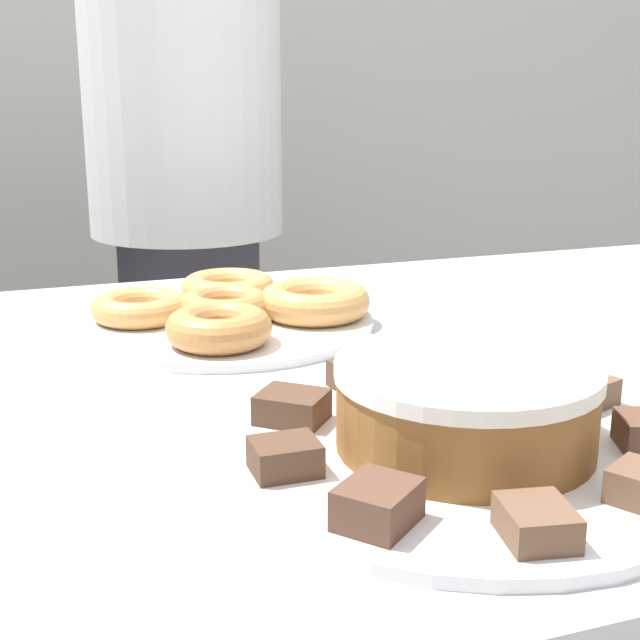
{
  "coord_description": "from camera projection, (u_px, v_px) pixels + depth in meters",
  "views": [
    {
      "loc": [
        -0.25,
        -0.8,
        1.04
      ],
      "look_at": [
        0.03,
        -0.03,
        0.81
      ],
      "focal_mm": 50.0,
      "sensor_mm": 36.0,
      "label": 1
    }
  ],
  "objects": [
    {
      "name": "lamington_0",
      "position": [
        578.0,
        392.0,
        0.77
      ],
      "size": [
        0.07,
        0.07,
        0.02
      ],
      "rotation": [
        0.0,
        0.0,
        0.34
      ],
      "color": "brown",
      "rests_on": "plate_cake"
    },
    {
      "name": "donut_2",
      "position": [
        315.0,
        301.0,
        1.05
      ],
      "size": [
        0.13,
        0.13,
        0.04
      ],
      "color": "tan",
      "rests_on": "plate_donuts"
    },
    {
      "name": "donut_4",
      "position": [
        140.0,
        307.0,
        1.04
      ],
      "size": [
        0.11,
        0.11,
        0.03
      ],
      "color": "tan",
      "rests_on": "plate_donuts"
    },
    {
      "name": "donut_3",
      "position": [
        228.0,
        288.0,
        1.13
      ],
      "size": [
        0.12,
        0.12,
        0.03
      ],
      "color": "tan",
      "rests_on": "plate_donuts"
    },
    {
      "name": "lamington_4",
      "position": [
        285.0,
        457.0,
        0.64
      ],
      "size": [
        0.05,
        0.04,
        0.02
      ],
      "rotation": [
        0.0,
        0.0,
        3.13
      ],
      "color": "#513828",
      "rests_on": "plate_cake"
    },
    {
      "name": "lamington_1",
      "position": [
        471.0,
        373.0,
        0.82
      ],
      "size": [
        0.06,
        0.06,
        0.02
      ],
      "rotation": [
        0.0,
        0.0,
        1.04
      ],
      "color": "brown",
      "rests_on": "plate_cake"
    },
    {
      "name": "plate_cake",
      "position": [
        464.0,
        452.0,
        0.69
      ],
      "size": [
        0.38,
        0.38,
        0.01
      ],
      "color": "white",
      "rests_on": "table"
    },
    {
      "name": "frosted_cake",
      "position": [
        466.0,
        405.0,
        0.68
      ],
      "size": [
        0.2,
        0.2,
        0.07
      ],
      "color": "brown",
      "rests_on": "plate_cake"
    },
    {
      "name": "lamington_5",
      "position": [
        378.0,
        504.0,
        0.56
      ],
      "size": [
        0.07,
        0.07,
        0.03
      ],
      "rotation": [
        0.0,
        0.0,
        3.83
      ],
      "color": "brown",
      "rests_on": "plate_cake"
    },
    {
      "name": "lamington_6",
      "position": [
        537.0,
        522.0,
        0.55
      ],
      "size": [
        0.05,
        0.06,
        0.02
      ],
      "rotation": [
        0.0,
        0.0,
        4.53
      ],
      "color": "brown",
      "rests_on": "plate_cake"
    },
    {
      "name": "lamington_3",
      "position": [
        292.0,
        407.0,
        0.73
      ],
      "size": [
        0.07,
        0.07,
        0.02
      ],
      "rotation": [
        0.0,
        0.0,
        2.43
      ],
      "color": "#513828",
      "rests_on": "plate_cake"
    },
    {
      "name": "plate_donuts",
      "position": [
        226.0,
        323.0,
        1.05
      ],
      "size": [
        0.35,
        0.35,
        0.01
      ],
      "color": "white",
      "rests_on": "table"
    },
    {
      "name": "lamington_2",
      "position": [
        366.0,
        377.0,
        0.81
      ],
      "size": [
        0.06,
        0.07,
        0.02
      ],
      "rotation": [
        0.0,
        0.0,
        1.73
      ],
      "color": "#513828",
      "rests_on": "plate_cake"
    },
    {
      "name": "table",
      "position": [
        287.0,
        453.0,
        0.91
      ],
      "size": [
        1.62,
        0.92,
        0.75
      ],
      "color": "silver",
      "rests_on": "ground_plane"
    },
    {
      "name": "donut_1",
      "position": [
        219.0,
        327.0,
        0.94
      ],
      "size": [
        0.11,
        0.11,
        0.04
      ],
      "color": "#C68447",
      "rests_on": "plate_donuts"
    },
    {
      "name": "person_standing",
      "position": [
        187.0,
        198.0,
        1.63
      ],
      "size": [
        0.35,
        0.35,
        1.56
      ],
      "color": "#383842",
      "rests_on": "ground_plane"
    },
    {
      "name": "donut_0",
      "position": [
        225.0,
        305.0,
        1.04
      ],
      "size": [
        0.11,
        0.11,
        0.03
      ],
      "color": "#C68447",
      "rests_on": "plate_donuts"
    }
  ]
}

